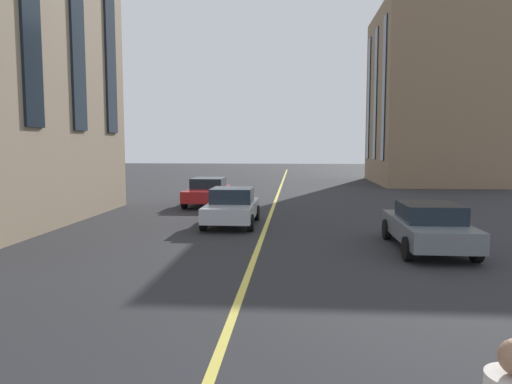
% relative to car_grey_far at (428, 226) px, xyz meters
% --- Properties ---
extents(lane_centre_line, '(80.00, 0.16, 0.01)m').
position_rel_car_grey_far_xyz_m(lane_centre_line, '(6.27, 4.90, -0.70)').
color(lane_centre_line, '#D8C64C').
rests_on(lane_centre_line, ground_plane).
extents(car_grey_far, '(4.40, 1.95, 1.37)m').
position_rel_car_grey_far_xyz_m(car_grey_far, '(0.00, 0.00, 0.00)').
color(car_grey_far, slate).
rests_on(car_grey_far, ground_plane).
extents(car_silver_trailing, '(3.90, 1.89, 1.40)m').
position_rel_car_grey_far_xyz_m(car_silver_trailing, '(3.89, 6.22, -0.00)').
color(car_silver_trailing, '#B7BABF').
rests_on(car_silver_trailing, ground_plane).
extents(car_red_near, '(4.40, 1.95, 1.37)m').
position_rel_car_grey_far_xyz_m(car_red_near, '(9.86, 8.24, 0.00)').
color(car_red_near, '#B21E1E').
rests_on(car_red_near, ground_plane).
extents(building_right_near, '(11.03, 8.67, 13.70)m').
position_rel_car_grey_far_xyz_m(building_right_near, '(25.63, -6.87, 6.15)').
color(building_right_near, '#846B51').
rests_on(building_right_near, ground_plane).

